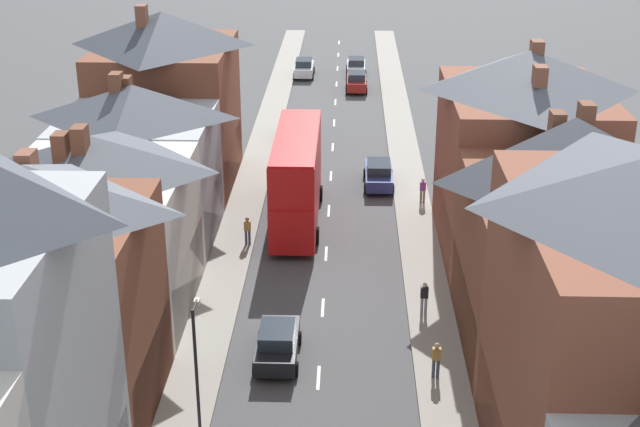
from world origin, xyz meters
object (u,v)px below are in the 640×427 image
Objects in this scene: car_parked_right_b at (379,174)px; pedestrian_far_right at (423,189)px; car_far_grey at (357,81)px; car_parked_left_a at (277,343)px; car_mid_black at (304,68)px; car_near_silver at (356,66)px; pedestrian_mid_right at (424,297)px; double_decker_bus_lead at (297,177)px; pedestrian_mid_left at (436,358)px; car_near_blue at (291,128)px; pedestrian_far_left at (247,229)px; street_lamp at (197,363)px.

car_parked_right_b is 4.13m from pedestrian_far_right.
car_parked_left_a is at bearing -94.64° from car_far_grey.
car_mid_black is 32.83m from pedestrian_far_right.
car_near_silver is 46.32m from pedestrian_mid_right.
car_parked_right_b is (6.20, -28.41, -0.02)m from car_mid_black.
double_decker_bus_lead is 2.71× the size of car_parked_left_a.
pedestrian_mid_left is (3.03, -45.74, 0.18)m from car_far_grey.
pedestrian_far_right is at bearing -51.34° from car_parked_right_b.
pedestrian_far_left is (-1.21, -19.05, 0.18)m from car_near_blue.
double_decker_bus_lead is 15.71m from car_near_blue.
pedestrian_mid_left reaches higher than car_parked_left_a.
car_near_silver is 1.01× the size of car_far_grey.
pedestrian_mid_left is 10.21m from street_lamp.
double_decker_bus_lead is 2.60× the size of car_near_silver.
double_decker_bus_lead reaches higher than car_far_grey.
car_parked_left_a is 7.66m from pedestrian_mid_right.
pedestrian_mid_left is 5.33m from pedestrian_mid_right.
street_lamp is (-2.45, -5.47, 2.42)m from car_parked_left_a.
pedestrian_mid_left is (6.64, -16.27, -1.78)m from double_decker_bus_lead.
pedestrian_far_left is at bearing -93.63° from car_near_blue.
car_parked_right_b is 2.83× the size of pedestrian_mid_right.
pedestrian_far_left is at bearing 125.63° from pedestrian_mid_left.
car_parked_left_a is at bearing 65.86° from street_lamp.
pedestrian_mid_left is at bearing -11.50° from car_parked_left_a.
pedestrian_far_right is (0.85, 19.06, 0.00)m from pedestrian_mid_left.
pedestrian_mid_right is (7.84, -45.36, 0.18)m from car_mid_black.
double_decker_bus_lead is 6.71× the size of pedestrian_far_right.
car_parked_right_b is at bearing 52.15° from pedestrian_far_left.
car_parked_left_a is at bearing -103.17° from car_parked_right_b.
pedestrian_mid_right is at bearing -59.10° from double_decker_bus_lead.
car_mid_black is 54.88m from street_lamp.
car_far_grey is 50.28m from street_lamp.
pedestrian_far_right reaches higher than car_near_silver.
pedestrian_far_left is 11.81m from pedestrian_far_right.
double_decker_bus_lead reaches higher than pedestrian_mid_right.
street_lamp reaches higher than car_parked_right_b.
pedestrian_mid_left is at bearing -76.00° from car_near_blue.
car_mid_black is at bearing -170.05° from car_near_silver.
car_near_blue is at bearing 86.37° from pedestrian_far_left.
pedestrian_far_left is at bearing -91.83° from car_mid_black.
car_mid_black is at bearing 98.89° from pedestrian_mid_left.
car_parked_left_a is at bearing -148.64° from pedestrian_mid_right.
car_parked_right_b is 22.35m from pedestrian_mid_left.
street_lamp reaches higher than pedestrian_far_right.
street_lamp is at bearing -91.83° from car_near_blue.
car_parked_right_b reaches higher than car_near_silver.
pedestrian_mid_left is at bearing -67.81° from double_decker_bus_lead.
pedestrian_far_right is 25.31m from street_lamp.
pedestrian_mid_right is 1.00× the size of pedestrian_far_left.
car_parked_right_b is at bearing 94.43° from pedestrian_mid_left.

